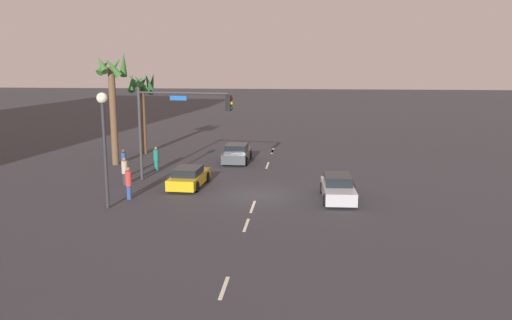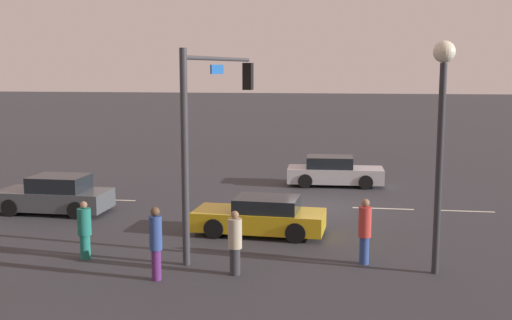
{
  "view_description": "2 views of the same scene",
  "coord_description": "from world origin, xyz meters",
  "px_view_note": "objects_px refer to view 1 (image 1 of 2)",
  "views": [
    {
      "loc": [
        -29.24,
        -2.63,
        7.71
      ],
      "look_at": [
        1.76,
        0.22,
        1.72
      ],
      "focal_mm": 36.83,
      "sensor_mm": 36.0,
      "label": 1
    },
    {
      "loc": [
        -1.0,
        24.0,
        5.38
      ],
      "look_at": [
        2.33,
        1.14,
        1.97
      ],
      "focal_mm": 43.83,
      "sensor_mm": 36.0,
      "label": 2
    }
  ],
  "objects_px": {
    "car_0": "(338,188)",
    "pedestrian_3": "(129,182)",
    "traffic_signal": "(172,118)",
    "streetlamp": "(104,128)",
    "pedestrian_1": "(156,158)",
    "palm_tree_0": "(142,94)",
    "car_2": "(237,154)",
    "pedestrian_2": "(125,171)",
    "palm_tree_1": "(113,88)",
    "pedestrian_0": "(124,162)",
    "car_1": "(189,177)"
  },
  "relations": [
    {
      "from": "car_1",
      "to": "pedestrian_0",
      "type": "distance_m",
      "value": 5.23
    },
    {
      "from": "streetlamp",
      "to": "palm_tree_1",
      "type": "bearing_deg",
      "value": 17.81
    },
    {
      "from": "car_1",
      "to": "palm_tree_0",
      "type": "xyz_separation_m",
      "value": [
        10.88,
        6.19,
        4.33
      ]
    },
    {
      "from": "car_0",
      "to": "pedestrian_2",
      "type": "bearing_deg",
      "value": 80.04
    },
    {
      "from": "car_2",
      "to": "streetlamp",
      "type": "bearing_deg",
      "value": 158.5
    },
    {
      "from": "streetlamp",
      "to": "pedestrian_1",
      "type": "relative_size",
      "value": 3.64
    },
    {
      "from": "car_2",
      "to": "pedestrian_1",
      "type": "xyz_separation_m",
      "value": [
        -3.47,
        5.29,
        0.22
      ]
    },
    {
      "from": "palm_tree_0",
      "to": "pedestrian_1",
      "type": "bearing_deg",
      "value": -155.76
    },
    {
      "from": "car_0",
      "to": "streetlamp",
      "type": "xyz_separation_m",
      "value": [
        -2.92,
        12.17,
        3.63
      ]
    },
    {
      "from": "pedestrian_3",
      "to": "pedestrian_0",
      "type": "bearing_deg",
      "value": 21.75
    },
    {
      "from": "car_0",
      "to": "palm_tree_0",
      "type": "xyz_separation_m",
      "value": [
        13.05,
        15.13,
        4.29
      ]
    },
    {
      "from": "pedestrian_0",
      "to": "pedestrian_1",
      "type": "bearing_deg",
      "value": -29.74
    },
    {
      "from": "car_1",
      "to": "streetlamp",
      "type": "xyz_separation_m",
      "value": [
        -5.09,
        3.23,
        3.67
      ]
    },
    {
      "from": "car_0",
      "to": "traffic_signal",
      "type": "relative_size",
      "value": 0.71
    },
    {
      "from": "traffic_signal",
      "to": "streetlamp",
      "type": "distance_m",
      "value": 6.68
    },
    {
      "from": "streetlamp",
      "to": "pedestrian_1",
      "type": "height_order",
      "value": "streetlamp"
    },
    {
      "from": "streetlamp",
      "to": "pedestrian_2",
      "type": "distance_m",
      "value": 6.26
    },
    {
      "from": "pedestrian_1",
      "to": "palm_tree_1",
      "type": "distance_m",
      "value": 6.18
    },
    {
      "from": "pedestrian_1",
      "to": "palm_tree_0",
      "type": "height_order",
      "value": "palm_tree_0"
    },
    {
      "from": "pedestrian_0",
      "to": "pedestrian_3",
      "type": "height_order",
      "value": "pedestrian_0"
    },
    {
      "from": "car_2",
      "to": "palm_tree_1",
      "type": "height_order",
      "value": "palm_tree_1"
    },
    {
      "from": "car_2",
      "to": "pedestrian_2",
      "type": "distance_m",
      "value": 9.97
    },
    {
      "from": "palm_tree_1",
      "to": "streetlamp",
      "type": "bearing_deg",
      "value": -162.19
    },
    {
      "from": "pedestrian_0",
      "to": "pedestrian_2",
      "type": "height_order",
      "value": "pedestrian_0"
    },
    {
      "from": "car_0",
      "to": "palm_tree_0",
      "type": "bearing_deg",
      "value": 49.21
    },
    {
      "from": "streetlamp",
      "to": "pedestrian_2",
      "type": "bearing_deg",
      "value": 9.4
    },
    {
      "from": "traffic_signal",
      "to": "streetlamp",
      "type": "relative_size",
      "value": 1.03
    },
    {
      "from": "car_0",
      "to": "pedestrian_2",
      "type": "distance_m",
      "value": 13.24
    },
    {
      "from": "pedestrian_1",
      "to": "car_2",
      "type": "bearing_deg",
      "value": -56.77
    },
    {
      "from": "streetlamp",
      "to": "pedestrian_0",
      "type": "distance_m",
      "value": 7.98
    },
    {
      "from": "car_1",
      "to": "pedestrian_3",
      "type": "xyz_separation_m",
      "value": [
        -3.26,
        2.69,
        0.39
      ]
    },
    {
      "from": "traffic_signal",
      "to": "pedestrian_0",
      "type": "distance_m",
      "value": 4.73
    },
    {
      "from": "car_1",
      "to": "streetlamp",
      "type": "relative_size",
      "value": 0.71
    },
    {
      "from": "streetlamp",
      "to": "pedestrian_0",
      "type": "relative_size",
      "value": 3.17
    },
    {
      "from": "car_2",
      "to": "pedestrian_3",
      "type": "relative_size",
      "value": 2.27
    },
    {
      "from": "traffic_signal",
      "to": "pedestrian_1",
      "type": "relative_size",
      "value": 3.74
    },
    {
      "from": "car_2",
      "to": "pedestrian_2",
      "type": "bearing_deg",
      "value": 142.7
    },
    {
      "from": "car_1",
      "to": "pedestrian_3",
      "type": "bearing_deg",
      "value": 140.44
    },
    {
      "from": "car_2",
      "to": "traffic_signal",
      "type": "xyz_separation_m",
      "value": [
        -6.75,
        3.23,
        3.44
      ]
    },
    {
      "from": "car_2",
      "to": "palm_tree_1",
      "type": "relative_size",
      "value": 0.5
    },
    {
      "from": "car_1",
      "to": "palm_tree_1",
      "type": "xyz_separation_m",
      "value": [
        6.26,
        6.88,
        5.07
      ]
    },
    {
      "from": "car_0",
      "to": "palm_tree_1",
      "type": "relative_size",
      "value": 0.53
    },
    {
      "from": "traffic_signal",
      "to": "pedestrian_3",
      "type": "height_order",
      "value": "traffic_signal"
    },
    {
      "from": "car_0",
      "to": "palm_tree_1",
      "type": "bearing_deg",
      "value": 61.95
    },
    {
      "from": "palm_tree_0",
      "to": "car_0",
      "type": "bearing_deg",
      "value": -130.79
    },
    {
      "from": "streetlamp",
      "to": "car_1",
      "type": "bearing_deg",
      "value": -32.38
    },
    {
      "from": "car_0",
      "to": "pedestrian_3",
      "type": "xyz_separation_m",
      "value": [
        -1.09,
        11.63,
        0.35
      ]
    },
    {
      "from": "pedestrian_0",
      "to": "palm_tree_1",
      "type": "distance_m",
      "value": 6.6
    },
    {
      "from": "palm_tree_0",
      "to": "pedestrian_2",
      "type": "bearing_deg",
      "value": -168.99
    },
    {
      "from": "streetlamp",
      "to": "pedestrian_3",
      "type": "bearing_deg",
      "value": -16.37
    }
  ]
}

